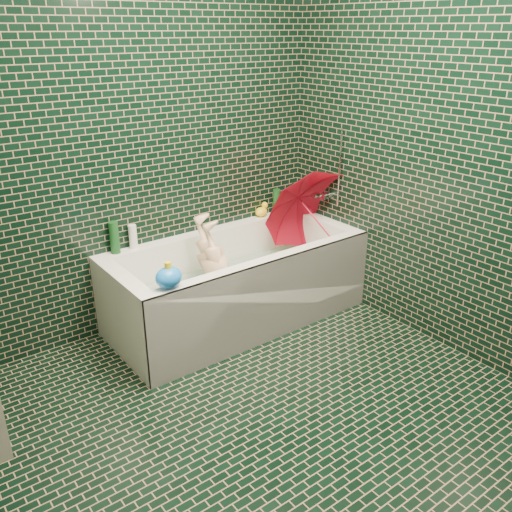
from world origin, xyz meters
TOP-DOWN VIEW (x-y plane):
  - floor at (0.00, 0.00)m, footprint 2.80×2.80m
  - wall_back at (0.00, 1.40)m, footprint 2.80×0.00m
  - wall_right at (1.30, 0.00)m, footprint 0.00×2.80m
  - bathtub at (0.45, 1.01)m, footprint 1.70×0.75m
  - bath_mat at (0.45, 1.02)m, footprint 1.35×0.47m
  - water at (0.45, 1.02)m, footprint 1.48×0.53m
  - faucet at (1.26, 1.02)m, footprint 0.18×0.19m
  - child at (0.34, 1.03)m, footprint 0.98×0.57m
  - umbrella at (1.09, 0.96)m, footprint 0.96×0.95m
  - soap_bottle_a at (1.25, 1.34)m, footprint 0.13×0.13m
  - soap_bottle_b at (1.18, 1.35)m, footprint 0.10×0.10m
  - soap_bottle_c at (1.16, 1.34)m, footprint 0.16×0.16m
  - bottle_right_tall at (1.04, 1.33)m, footprint 0.06×0.06m
  - bottle_right_pump at (1.25, 1.37)m, footprint 0.06×0.06m
  - bottle_left_tall at (-0.24, 1.36)m, footprint 0.08×0.08m
  - bottle_left_short at (-0.11, 1.36)m, footprint 0.06×0.06m
  - rubber_duck at (0.92, 1.36)m, footprint 0.13×0.09m
  - bath_toy at (-0.21, 0.71)m, footprint 0.19×0.17m

SIDE VIEW (x-z plane):
  - floor at x=0.00m, z-range 0.00..0.00m
  - bath_mat at x=0.45m, z-range 0.15..0.16m
  - bathtub at x=0.45m, z-range -0.06..0.49m
  - water at x=0.45m, z-range 0.30..0.30m
  - child at x=0.34m, z-range 0.10..0.52m
  - soap_bottle_a at x=1.25m, z-range 0.41..0.69m
  - soap_bottle_b at x=1.18m, z-range 0.46..0.64m
  - soap_bottle_c at x=1.16m, z-range 0.46..0.64m
  - rubber_duck at x=0.92m, z-range 0.54..0.65m
  - umbrella at x=1.09m, z-range 0.09..1.11m
  - bath_toy at x=-0.21m, z-range 0.54..0.69m
  - bottle_left_short at x=-0.11m, z-range 0.55..0.71m
  - bottle_right_tall at x=1.04m, z-range 0.55..0.74m
  - bottle_right_pump at x=1.25m, z-range 0.55..0.75m
  - bottle_left_tall at x=-0.24m, z-range 0.55..0.76m
  - faucet at x=1.26m, z-range 0.50..1.05m
  - wall_back at x=0.00m, z-range -0.15..2.65m
  - wall_right at x=1.30m, z-range -0.15..2.65m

